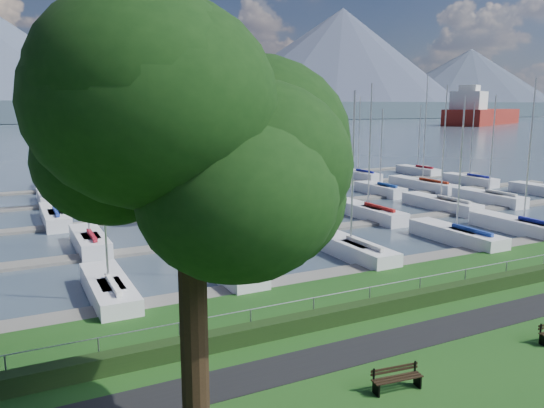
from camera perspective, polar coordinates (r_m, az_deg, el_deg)
path at (r=23.88m, az=16.81°, el=-13.06°), size 160.00×2.00×0.04m
water at (r=279.26m, az=-23.69°, el=7.66°), size 800.00×540.00×0.20m
hedge at (r=25.54m, az=12.79°, el=-10.46°), size 80.00×0.70×0.70m
fence at (r=25.54m, az=12.30°, el=-8.41°), size 80.00×0.04×0.04m
foothill at (r=349.02m, az=-24.44°, el=9.06°), size 900.00×80.00×12.00m
mountains at (r=425.54m, az=-24.31°, el=14.67°), size 1190.00×360.00×115.00m
docks at (r=48.21m, az=-7.48°, el=-1.04°), size 90.00×41.60×0.25m
bench_left at (r=19.08m, az=13.26°, el=-17.79°), size 1.84×0.64×0.85m
tree at (r=11.99m, az=-6.47°, el=5.97°), size 8.22×7.59×11.92m
crane at (r=47.50m, az=-10.88°, el=5.45°), size 6.57×13.20×22.35m
cargo_ship_mid at (r=247.86m, az=-9.57°, el=9.05°), size 102.86×34.03×21.50m
cargo_ship_east at (r=297.17m, az=21.57°, el=8.75°), size 76.07×49.81×21.50m
sailboat_fleet at (r=49.58m, az=-10.24°, el=5.70°), size 75.74×49.43×13.35m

